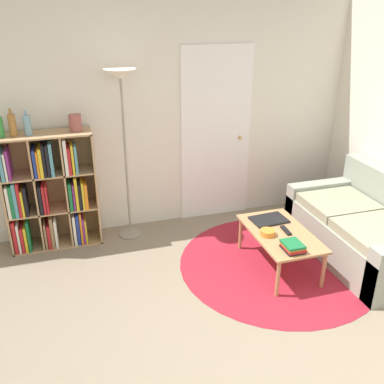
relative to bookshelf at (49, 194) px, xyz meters
The scene contains 15 objects.
ground_plane 2.78m from the bookshelf, 59.61° to the right, with size 14.00×14.00×0.00m, color gray.
wall_back 1.57m from the bookshelf, ahead, with size 7.21×0.11×2.60m.
rug 2.46m from the bookshelf, 26.62° to the right, with size 1.96×1.96×0.01m.
bookshelf is the anchor object (origin of this frame).
floor_lamp 1.28m from the bookshelf, ahead, with size 0.32×0.32×1.83m.
couch 3.31m from the bookshelf, 20.70° to the right, with size 0.89×1.58×0.83m.
coffee_table 2.40m from the bookshelf, 27.70° to the right, with size 0.54×0.93×0.39m.
laptop 2.29m from the bookshelf, 22.20° to the right, with size 0.37×0.27×0.02m.
bowl 2.28m from the bookshelf, 29.90° to the right, with size 0.14×0.14×0.05m.
book_stack_on_table 2.52m from the bookshelf, 34.98° to the right, with size 0.18×0.20×0.08m.
remote 2.45m from the bookshelf, 27.17° to the right, with size 0.05×0.18×0.02m.
bottle_left 0.83m from the bookshelf, behind, with size 0.07×0.07×0.24m.
bottle_middle 0.79m from the bookshelf, behind, with size 0.07×0.07×0.27m.
bottle_right 0.75m from the bookshelf, 166.68° to the right, with size 0.07×0.07×0.24m.
vase_on_shelf 0.81m from the bookshelf, ahead, with size 0.12×0.12×0.17m.
Camera 1 is at (-1.11, -1.98, 2.40)m, focal length 40.00 mm.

